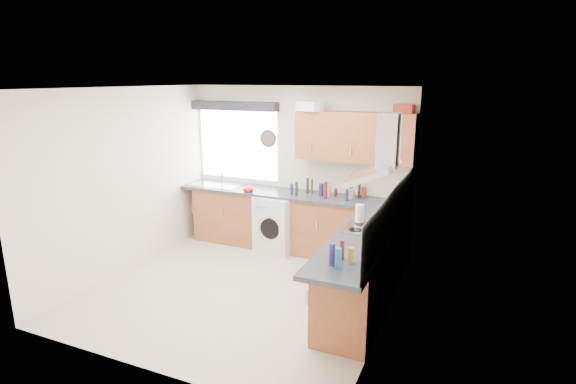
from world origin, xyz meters
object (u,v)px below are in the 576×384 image
at_px(extractor_hood, 380,157).
at_px(oven, 366,268).
at_px(washing_machine, 278,223).
at_px(upper_cabinets, 355,137).

bearing_deg(extractor_hood, oven, 180.00).
relative_size(extractor_hood, washing_machine, 0.89).
relative_size(oven, washing_machine, 0.97).
bearing_deg(upper_cabinets, oven, -67.46).
height_order(upper_cabinets, washing_machine, upper_cabinets).
bearing_deg(washing_machine, oven, -25.38).
xyz_separation_m(extractor_hood, washing_machine, (-1.75, 1.10, -1.33)).
xyz_separation_m(oven, extractor_hood, (0.10, -0.00, 1.34)).
bearing_deg(extractor_hood, washing_machine, 147.85).
height_order(oven, extractor_hood, extractor_hood).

